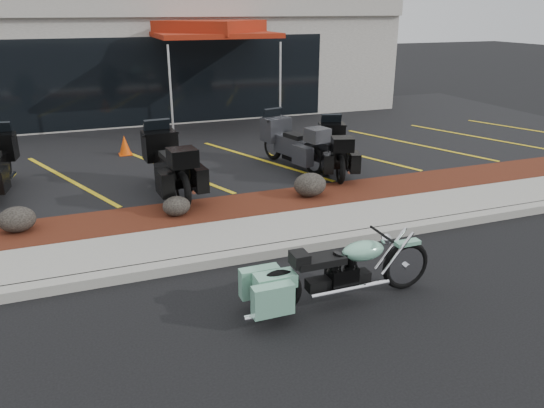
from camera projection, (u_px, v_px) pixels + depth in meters
name	position (u px, v px, depth m)	size (l,w,h in m)	color
ground	(249.00, 290.00, 7.19)	(90.00, 90.00, 0.00)	black
curb	(230.00, 258.00, 7.95)	(24.00, 0.25, 0.15)	gray
sidewalk	(217.00, 240.00, 8.57)	(24.00, 1.20, 0.15)	gray
mulch_bed	(200.00, 214.00, 9.62)	(24.00, 1.20, 0.16)	#390F0C
upper_lot	(153.00, 146.00, 14.36)	(26.00, 9.60, 0.15)	black
dealership_building	(122.00, 55.00, 19.18)	(18.00, 8.16, 4.00)	gray
boulder_left	(17.00, 219.00, 8.61)	(0.59, 0.49, 0.42)	black
boulder_mid	(176.00, 206.00, 9.30)	(0.49, 0.41, 0.35)	black
boulder_right	(310.00, 185.00, 10.24)	(0.64, 0.54, 0.46)	black
hero_cruiser	(406.00, 258.00, 7.07)	(2.60, 0.66, 0.91)	#7ABF9E
touring_black_front	(2.00, 152.00, 10.99)	(2.19, 0.84, 1.28)	black
touring_black_mid	(159.00, 151.00, 10.91)	(2.32, 0.89, 1.35)	black
touring_grey	(273.00, 134.00, 12.60)	(2.16, 0.82, 1.25)	#2F3035
touring_black_rear	(331.00, 139.00, 12.25)	(2.04, 0.78, 1.19)	black
traffic_cone	(125.00, 145.00, 13.18)	(0.30, 0.30, 0.49)	#DE4607
popup_canopy	(211.00, 30.00, 15.41)	(4.44, 4.44, 3.12)	silver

